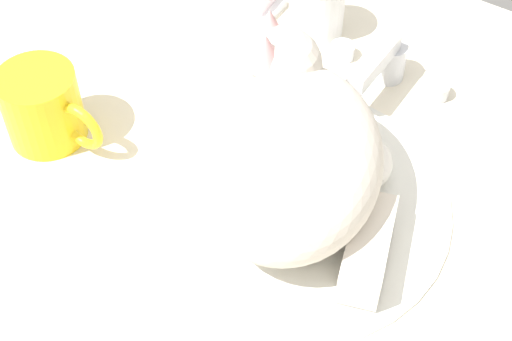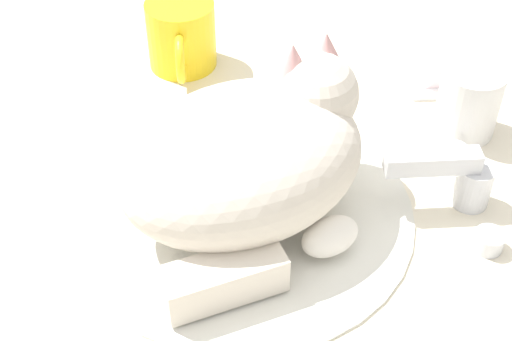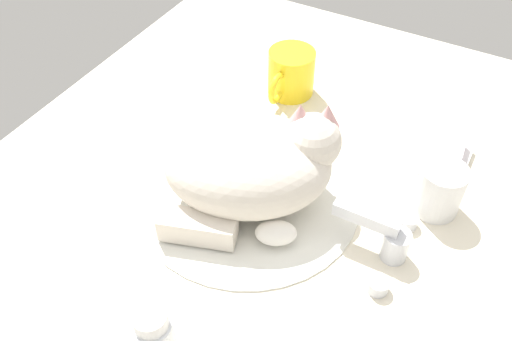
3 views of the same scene
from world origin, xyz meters
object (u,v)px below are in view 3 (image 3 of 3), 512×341
Objects in this scene: cat at (254,164)px; rinse_cup at (440,190)px; coffee_mug at (290,73)px; soap_bar at (449,153)px; faucet at (387,239)px.

rinse_cup is (-10.68, 23.62, -3.09)cm from cat.
coffee_mug is 29.78cm from soap_bar.
cat reaches higher than soap_bar.
cat is at bearing -47.63° from soap_bar.
faucet is 1.96× the size of soap_bar.
rinse_cup is 1.02× the size of soap_bar.
coffee_mug is at bearing -164.97° from cat.
coffee_mug is at bearing -98.89° from soap_bar.
soap_bar is (-9.94, -1.02, -1.58)cm from rinse_cup.
coffee_mug is at bearing -115.56° from rinse_cup.
cat is 26.10cm from rinse_cup.
rinse_cup reaches higher than soap_bar.
faucet is 1.93× the size of rinse_cup.
coffee_mug reaches higher than rinse_cup.
faucet is 36.95cm from coffee_mug.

